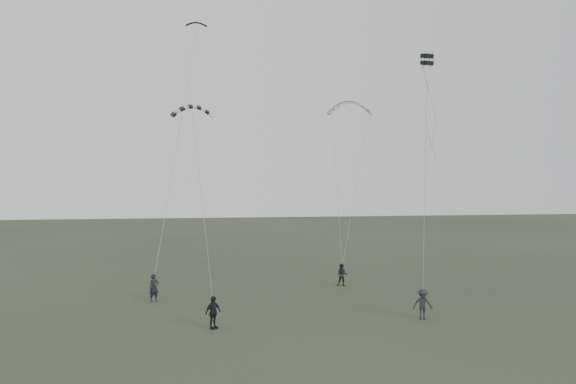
{
  "coord_description": "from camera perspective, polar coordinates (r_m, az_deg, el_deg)",
  "views": [
    {
      "loc": [
        -4.17,
        -31.07,
        8.26
      ],
      "look_at": [
        0.63,
        5.91,
        6.9
      ],
      "focal_mm": 35.0,
      "sensor_mm": 36.0,
      "label": 1
    }
  ],
  "objects": [
    {
      "name": "kite_pale_large",
      "position": [
        47.79,
        6.37,
        9.01
      ],
      "size": [
        3.83,
        1.25,
        1.68
      ],
      "primitive_type": null,
      "rotation": [
        0.15,
        0.0,
        -0.05
      ],
      "color": "#BCBEC1",
      "rests_on": "flyer_right"
    },
    {
      "name": "kite_striped",
      "position": [
        37.92,
        -9.68,
        8.55
      ],
      "size": [
        2.86,
        1.33,
        1.27
      ],
      "primitive_type": null,
      "rotation": [
        0.32,
        0.0,
        0.12
      ],
      "color": "black",
      "rests_on": "flyer_center"
    },
    {
      "name": "ground",
      "position": [
        32.42,
        0.24,
        -12.67
      ],
      "size": [
        140.0,
        140.0,
        0.0
      ],
      "primitive_type": "plane",
      "color": "#2A3624",
      "rests_on": "ground"
    },
    {
      "name": "flyer_left",
      "position": [
        37.09,
        -13.45,
        -9.46
      ],
      "size": [
        0.76,
        0.67,
        1.75
      ],
      "primitive_type": "imported",
      "rotation": [
        0.0,
        0.0,
        0.49
      ],
      "color": "black",
      "rests_on": "ground"
    },
    {
      "name": "kite_dark_small",
      "position": [
        44.07,
        -9.28,
        16.61
      ],
      "size": [
        1.61,
        0.74,
        0.63
      ],
      "primitive_type": null,
      "rotation": [
        0.31,
        0.0,
        0.09
      ],
      "color": "black",
      "rests_on": "flyer_left"
    },
    {
      "name": "flyer_right",
      "position": [
        41.07,
        5.51,
        -8.38
      ],
      "size": [
        0.96,
        0.86,
        1.61
      ],
      "primitive_type": "imported",
      "rotation": [
        0.0,
        0.0,
        -0.38
      ],
      "color": "#242529",
      "rests_on": "ground"
    },
    {
      "name": "kite_box",
      "position": [
        37.87,
        13.94,
        12.93
      ],
      "size": [
        0.83,
        0.89,
        0.79
      ],
      "primitive_type": null,
      "rotation": [
        0.16,
        0.0,
        0.4
      ],
      "color": "black",
      "rests_on": "flyer_far"
    },
    {
      "name": "flyer_center",
      "position": [
        30.37,
        -7.62,
        -12.03
      ],
      "size": [
        1.03,
        0.99,
        1.72
      ],
      "primitive_type": "imported",
      "rotation": [
        0.0,
        0.0,
        0.73
      ],
      "color": "black",
      "rests_on": "ground"
    },
    {
      "name": "flyer_far",
      "position": [
        32.83,
        13.53,
        -11.01
      ],
      "size": [
        1.21,
        0.85,
        1.71
      ],
      "primitive_type": "imported",
      "rotation": [
        0.0,
        0.0,
        -0.21
      ],
      "color": "#242429",
      "rests_on": "ground"
    }
  ]
}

